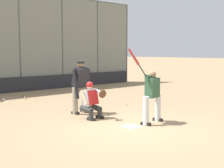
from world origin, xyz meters
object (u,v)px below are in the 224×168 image
at_px(catcher_behind_plate, 92,100).
at_px(baseball_loose, 126,104).
at_px(umpire_home, 81,85).
at_px(batter_at_plate, 152,95).
at_px(spare_bat_by_padding, 25,97).
at_px(spare_bat_near_backstop, 4,100).

height_order(catcher_behind_plate, baseball_loose, catcher_behind_plate).
height_order(catcher_behind_plate, umpire_home, umpire_home).
xyz_separation_m(umpire_home, baseball_loose, (-2.19, -0.11, -0.87)).
relative_size(batter_at_plate, baseball_loose, 28.10).
bearing_deg(spare_bat_by_padding, spare_bat_near_backstop, -71.45).
distance_m(spare_bat_near_backstop, spare_bat_by_padding, 0.92).
relative_size(batter_at_plate, spare_bat_near_backstop, 3.07).
bearing_deg(spare_bat_near_backstop, umpire_home, -135.04).
bearing_deg(umpire_home, batter_at_plate, 98.27).
xyz_separation_m(catcher_behind_plate, baseball_loose, (-2.42, -0.96, -0.54)).
xyz_separation_m(spare_bat_near_backstop, spare_bat_by_padding, (-0.92, 0.01, 0.00)).
distance_m(umpire_home, spare_bat_near_backstop, 4.42).
bearing_deg(baseball_loose, spare_bat_near_backstop, -55.13).
height_order(spare_bat_by_padding, baseball_loose, baseball_loose).
relative_size(catcher_behind_plate, spare_bat_by_padding, 1.27).
height_order(batter_at_plate, baseball_loose, batter_at_plate).
bearing_deg(batter_at_plate, baseball_loose, -131.80).
bearing_deg(baseball_loose, umpire_home, 2.80).
distance_m(batter_at_plate, spare_bat_by_padding, 6.75).
height_order(batter_at_plate, umpire_home, batter_at_plate).
height_order(umpire_home, spare_bat_near_backstop, umpire_home).
xyz_separation_m(catcher_behind_plate, umpire_home, (-0.24, -0.86, 0.34)).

